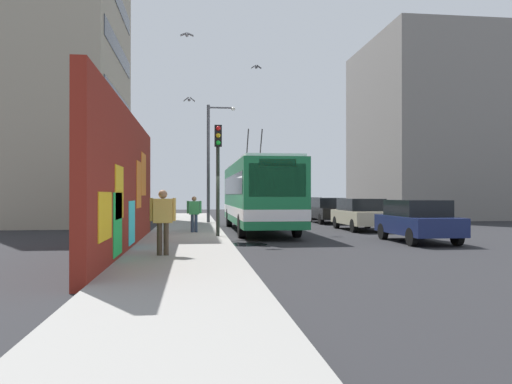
{
  "coord_description": "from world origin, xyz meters",
  "views": [
    {
      "loc": [
        -20.37,
        1.28,
        1.78
      ],
      "look_at": [
        -0.37,
        -1.18,
        1.88
      ],
      "focal_mm": 35.39,
      "sensor_mm": 36.0,
      "label": 1
    }
  ],
  "objects_px": {
    "parked_car_navy": "(417,220)",
    "street_lamp": "(211,155)",
    "parked_car_dark_gray": "(306,207)",
    "pedestrian_midblock": "(194,211)",
    "parked_car_champagne": "(361,213)",
    "pedestrian_near_wall": "(163,216)",
    "parked_car_black": "(327,210)",
    "city_bus": "(258,193)",
    "traffic_light": "(218,161)"
  },
  "relations": [
    {
      "from": "pedestrian_near_wall",
      "to": "traffic_light",
      "type": "relative_size",
      "value": 0.4
    },
    {
      "from": "parked_car_navy",
      "to": "pedestrian_near_wall",
      "type": "relative_size",
      "value": 2.31
    },
    {
      "from": "parked_car_navy",
      "to": "pedestrian_near_wall",
      "type": "height_order",
      "value": "pedestrian_near_wall"
    },
    {
      "from": "city_bus",
      "to": "pedestrian_midblock",
      "type": "distance_m",
      "value": 3.87
    },
    {
      "from": "parked_car_champagne",
      "to": "street_lamp",
      "type": "height_order",
      "value": "street_lamp"
    },
    {
      "from": "parked_car_navy",
      "to": "street_lamp",
      "type": "relative_size",
      "value": 0.59
    },
    {
      "from": "parked_car_black",
      "to": "parked_car_navy",
      "type": "bearing_deg",
      "value": 180.0
    },
    {
      "from": "city_bus",
      "to": "parked_car_navy",
      "type": "xyz_separation_m",
      "value": [
        -6.31,
        -5.2,
        -1.02
      ]
    },
    {
      "from": "city_bus",
      "to": "street_lamp",
      "type": "relative_size",
      "value": 1.68
    },
    {
      "from": "city_bus",
      "to": "pedestrian_near_wall",
      "type": "xyz_separation_m",
      "value": [
        -10.49,
        3.91,
        -0.66
      ]
    },
    {
      "from": "city_bus",
      "to": "traffic_light",
      "type": "height_order",
      "value": "city_bus"
    },
    {
      "from": "parked_car_champagne",
      "to": "pedestrian_near_wall",
      "type": "height_order",
      "value": "pedestrian_near_wall"
    },
    {
      "from": "pedestrian_midblock",
      "to": "parked_car_champagne",
      "type": "bearing_deg",
      "value": -74.31
    },
    {
      "from": "city_bus",
      "to": "pedestrian_midblock",
      "type": "xyz_separation_m",
      "value": [
        -2.21,
        3.08,
        -0.8
      ]
    },
    {
      "from": "parked_car_navy",
      "to": "street_lamp",
      "type": "bearing_deg",
      "value": 31.62
    },
    {
      "from": "parked_car_champagne",
      "to": "parked_car_black",
      "type": "bearing_deg",
      "value": 0.0
    },
    {
      "from": "city_bus",
      "to": "parked_car_black",
      "type": "xyz_separation_m",
      "value": [
        6.5,
        -5.2,
        -1.02
      ]
    },
    {
      "from": "traffic_light",
      "to": "parked_car_champagne",
      "type": "bearing_deg",
      "value": -57.98
    },
    {
      "from": "street_lamp",
      "to": "pedestrian_near_wall",
      "type": "bearing_deg",
      "value": 173.43
    },
    {
      "from": "city_bus",
      "to": "traffic_light",
      "type": "bearing_deg",
      "value": 154.36
    },
    {
      "from": "city_bus",
      "to": "parked_car_dark_gray",
      "type": "relative_size",
      "value": 2.52
    },
    {
      "from": "parked_car_champagne",
      "to": "pedestrian_near_wall",
      "type": "relative_size",
      "value": 2.52
    },
    {
      "from": "parked_car_dark_gray",
      "to": "pedestrian_near_wall",
      "type": "bearing_deg",
      "value": 158.29
    },
    {
      "from": "parked_car_champagne",
      "to": "parked_car_black",
      "type": "distance_m",
      "value": 6.38
    },
    {
      "from": "parked_car_navy",
      "to": "parked_car_champagne",
      "type": "relative_size",
      "value": 0.92
    },
    {
      "from": "traffic_light",
      "to": "city_bus",
      "type": "bearing_deg",
      "value": -25.64
    },
    {
      "from": "parked_car_black",
      "to": "street_lamp",
      "type": "bearing_deg",
      "value": 97.75
    },
    {
      "from": "pedestrian_midblock",
      "to": "traffic_light",
      "type": "distance_m",
      "value": 3.19
    },
    {
      "from": "parked_car_champagne",
      "to": "traffic_light",
      "type": "bearing_deg",
      "value": 122.02
    },
    {
      "from": "parked_car_black",
      "to": "pedestrian_midblock",
      "type": "distance_m",
      "value": 12.01
    },
    {
      "from": "parked_car_dark_gray",
      "to": "pedestrian_midblock",
      "type": "height_order",
      "value": "pedestrian_midblock"
    },
    {
      "from": "parked_car_navy",
      "to": "traffic_light",
      "type": "bearing_deg",
      "value": 76.03
    },
    {
      "from": "traffic_light",
      "to": "street_lamp",
      "type": "distance_m",
      "value": 10.04
    },
    {
      "from": "parked_car_dark_gray",
      "to": "traffic_light",
      "type": "bearing_deg",
      "value": 156.47
    },
    {
      "from": "parked_car_navy",
      "to": "parked_car_dark_gray",
      "type": "distance_m",
      "value": 18.71
    },
    {
      "from": "parked_car_navy",
      "to": "parked_car_black",
      "type": "xyz_separation_m",
      "value": [
        12.8,
        -0.0,
        0.0
      ]
    },
    {
      "from": "parked_car_champagne",
      "to": "parked_car_black",
      "type": "xyz_separation_m",
      "value": [
        6.38,
        0.0,
        -0.0
      ]
    },
    {
      "from": "parked_car_black",
      "to": "parked_car_dark_gray",
      "type": "distance_m",
      "value": 5.91
    },
    {
      "from": "pedestrian_midblock",
      "to": "street_lamp",
      "type": "height_order",
      "value": "street_lamp"
    },
    {
      "from": "city_bus",
      "to": "parked_car_dark_gray",
      "type": "distance_m",
      "value": 13.49
    },
    {
      "from": "traffic_light",
      "to": "street_lamp",
      "type": "bearing_deg",
      "value": -0.45
    },
    {
      "from": "parked_car_champagne",
      "to": "parked_car_dark_gray",
      "type": "bearing_deg",
      "value": 0.0
    },
    {
      "from": "pedestrian_near_wall",
      "to": "street_lamp",
      "type": "height_order",
      "value": "street_lamp"
    },
    {
      "from": "parked_car_champagne",
      "to": "pedestrian_midblock",
      "type": "height_order",
      "value": "pedestrian_midblock"
    },
    {
      "from": "pedestrian_near_wall",
      "to": "parked_car_champagne",
      "type": "bearing_deg",
      "value": -40.68
    },
    {
      "from": "parked_car_dark_gray",
      "to": "street_lamp",
      "type": "height_order",
      "value": "street_lamp"
    },
    {
      "from": "pedestrian_midblock",
      "to": "street_lamp",
      "type": "bearing_deg",
      "value": -7.41
    },
    {
      "from": "parked_car_black",
      "to": "parked_car_dark_gray",
      "type": "xyz_separation_m",
      "value": [
        5.91,
        -0.0,
        0.0
      ]
    },
    {
      "from": "parked_car_black",
      "to": "parked_car_champagne",
      "type": "bearing_deg",
      "value": -180.0
    },
    {
      "from": "parked_car_champagne",
      "to": "pedestrian_midblock",
      "type": "relative_size",
      "value": 2.86
    }
  ]
}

